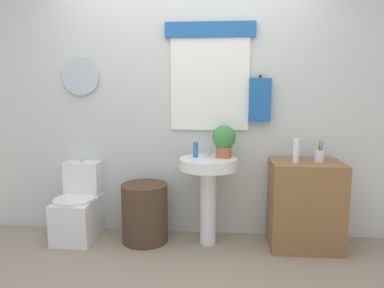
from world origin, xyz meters
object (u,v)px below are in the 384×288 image
Objects in this scene: pedestal_sink at (208,180)px; lotion_bottle at (296,151)px; soap_bottle at (196,150)px; laundry_hamper at (145,213)px; toilet at (79,209)px; toothbrush_cup at (320,156)px; wooden_cabinet at (305,205)px; potted_plant at (224,140)px.

lotion_bottle is at bearing -2.98° from pedestal_sink.
pedestal_sink is 5.76× the size of soap_bottle.
laundry_hamper is 0.68× the size of pedestal_sink.
lotion_bottle reaches higher than pedestal_sink.
soap_bottle is (1.13, 0.02, 0.60)m from toilet.
pedestal_sink is 1.01m from toothbrush_cup.
soap_bottle is 1.11m from toothbrush_cup.
pedestal_sink is 0.30m from soap_bottle.
wooden_cabinet reaches higher than toilet.
toothbrush_cup is (1.58, 0.02, 0.57)m from laundry_hamper.
lotion_bottle is 0.23m from toothbrush_cup.
pedestal_sink is 4.38× the size of toothbrush_cup.
laundry_hamper is (0.66, -0.03, -0.00)m from toilet.
laundry_hamper is 0.68m from pedestal_sink.
toilet is at bearing 177.91° from lotion_bottle.
wooden_cabinet reaches higher than laundry_hamper.
potted_plant is 1.37× the size of lotion_bottle.
toilet is at bearing -178.92° from potted_plant.
toilet is at bearing -179.18° from soap_bottle.
pedestal_sink is at bearing -178.84° from toothbrush_cup.
toothbrush_cup is at bearing -1.55° from soap_bottle.
laundry_hamper is at bearing -174.01° from soap_bottle.
toilet is 0.66m from laundry_hamper.
lotion_bottle is at bearing -5.78° from soap_bottle.
pedestal_sink is (1.25, -0.03, 0.33)m from toilet.
potted_plant reaches higher than lotion_bottle.
lotion_bottle is at bearing -2.09° from toilet.
wooden_cabinet is at bearing -0.91° from toilet.
lotion_bottle reaches higher than laundry_hamper.
pedestal_sink is at bearing -22.62° from soap_bottle.
wooden_cabinet is 0.52m from lotion_bottle.
potted_plant is (0.74, 0.06, 0.70)m from laundry_hamper.
lotion_bottle is (1.36, -0.04, 0.62)m from laundry_hamper.
laundry_hamper is 2.99× the size of toothbrush_cup.
toothbrush_cup is at bearing 0.72° from laundry_hamper.
toilet is 1.56m from potted_plant.
toothbrush_cup reaches higher than pedestal_sink.
laundry_hamper is 2.58× the size of lotion_bottle.
lotion_bottle reaches higher than toothbrush_cup.
laundry_hamper is 1.02m from potted_plant.
pedestal_sink reaches higher than toilet.
laundry_hamper is at bearing -175.34° from potted_plant.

